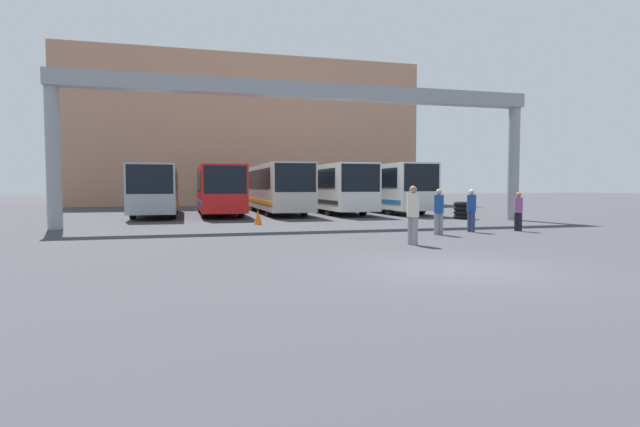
% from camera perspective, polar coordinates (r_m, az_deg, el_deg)
% --- Properties ---
extents(ground_plane, '(200.00, 200.00, 0.00)m').
position_cam_1_polar(ground_plane, '(11.72, 15.42, -6.04)').
color(ground_plane, '#38383D').
extents(building_backdrop, '(34.03, 12.00, 14.17)m').
position_cam_1_polar(building_backdrop, '(53.53, -8.85, 8.76)').
color(building_backdrop, tan).
rests_on(building_backdrop, ground).
extents(overhead_gantry, '(23.11, 0.80, 6.73)m').
position_cam_1_polar(overhead_gantry, '(24.35, -0.96, 11.88)').
color(overhead_gantry, gray).
rests_on(overhead_gantry, ground).
extents(bus_slot_0, '(2.54, 11.22, 3.05)m').
position_cam_1_polar(bus_slot_0, '(32.59, -18.24, 2.86)').
color(bus_slot_0, '#999EA5').
rests_on(bus_slot_0, ground).
extents(bus_slot_1, '(2.50, 10.78, 3.03)m').
position_cam_1_polar(bus_slot_1, '(32.39, -11.48, 2.94)').
color(bus_slot_1, red).
rests_on(bus_slot_1, ground).
extents(bus_slot_2, '(2.56, 12.12, 3.20)m').
position_cam_1_polar(bus_slot_2, '(33.52, -5.02, 3.16)').
color(bus_slot_2, beige).
rests_on(bus_slot_2, ground).
extents(bus_slot_3, '(2.57, 12.21, 3.21)m').
position_cam_1_polar(bus_slot_3, '(34.45, 1.25, 3.18)').
color(bus_slot_3, silver).
rests_on(bus_slot_3, ground).
extents(bus_slot_4, '(2.51, 10.19, 3.26)m').
position_cam_1_polar(bus_slot_4, '(34.78, 7.78, 3.19)').
color(bus_slot_4, silver).
rests_on(bus_slot_4, ground).
extents(pedestrian_mid_right, '(0.39, 0.39, 1.85)m').
position_cam_1_polar(pedestrian_mid_right, '(15.93, 10.58, -0.00)').
color(pedestrian_mid_right, gray).
rests_on(pedestrian_mid_right, ground).
extents(pedestrian_near_center, '(0.36, 0.36, 1.74)m').
position_cam_1_polar(pedestrian_near_center, '(19.41, 13.42, 0.34)').
color(pedestrian_near_center, gray).
rests_on(pedestrian_near_center, ground).
extents(pedestrian_mid_left, '(0.36, 0.36, 1.72)m').
position_cam_1_polar(pedestrian_mid_left, '(20.91, 16.92, 0.47)').
color(pedestrian_mid_left, navy).
rests_on(pedestrian_mid_left, ground).
extents(pedestrian_near_right, '(0.33, 0.33, 1.59)m').
position_cam_1_polar(pedestrian_near_right, '(21.98, 21.73, 0.32)').
color(pedestrian_near_right, black).
rests_on(pedestrian_near_right, ground).
extents(traffic_cone, '(0.39, 0.39, 0.71)m').
position_cam_1_polar(traffic_cone, '(24.00, -7.11, -0.42)').
color(traffic_cone, orange).
rests_on(traffic_cone, ground).
extents(tire_stack, '(1.04, 1.04, 0.96)m').
position_cam_1_polar(tire_stack, '(29.00, 16.03, 0.35)').
color(tire_stack, black).
rests_on(tire_stack, ground).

